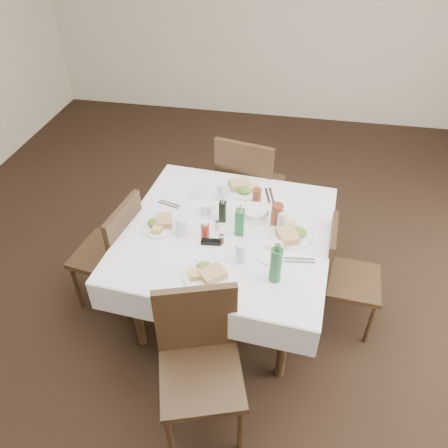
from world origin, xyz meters
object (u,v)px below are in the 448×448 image
(chair_west, at_px, (116,248))
(oil_cruet_dark, at_px, (223,211))
(chair_east, at_px, (341,271))
(water_w, at_px, (181,226))
(chair_south, at_px, (199,354))
(water_e, at_px, (282,220))
(chair_north, at_px, (248,183))
(coffee_mug, at_px, (207,210))
(water_n, at_px, (222,191))
(green_bottle, at_px, (276,264))
(dining_table, at_px, (227,238))
(ketchup_bottle, at_px, (205,230))
(oil_cruet_green, at_px, (240,221))
(water_s, at_px, (241,252))
(bread_basket, at_px, (255,213))

(chair_west, bearing_deg, oil_cruet_dark, 12.86)
(chair_east, relative_size, water_w, 6.36)
(chair_west, bearing_deg, water_w, -2.38)
(chair_west, bearing_deg, chair_south, -43.83)
(water_e, distance_m, oil_cruet_dark, 0.40)
(chair_north, xyz_separation_m, coffee_mug, (-0.19, -0.70, 0.22))
(chair_south, height_order, water_n, chair_south)
(water_n, xyz_separation_m, water_e, (0.45, -0.25, -0.00))
(water_w, xyz_separation_m, green_bottle, (0.64, -0.29, 0.05))
(dining_table, height_order, oil_cruet_dark, oil_cruet_dark)
(chair_south, distance_m, ketchup_bottle, 0.80)
(chair_south, bearing_deg, ketchup_bottle, 99.42)
(chair_east, bearing_deg, water_n, 161.24)
(chair_south, relative_size, oil_cruet_green, 3.95)
(water_s, bearing_deg, green_bottle, -28.97)
(chair_east, bearing_deg, oil_cruet_dark, 176.06)
(dining_table, height_order, chair_north, chair_north)
(chair_north, relative_size, water_s, 7.44)
(chair_north, relative_size, chair_west, 1.10)
(chair_north, bearing_deg, chair_east, -46.35)
(chair_north, distance_m, bread_basket, 0.71)
(bread_basket, bearing_deg, water_n, 148.49)
(water_w, height_order, green_bottle, green_bottle)
(chair_north, bearing_deg, dining_table, -91.60)
(oil_cruet_green, bearing_deg, water_w, -168.54)
(chair_south, relative_size, coffee_mug, 8.07)
(chair_south, bearing_deg, oil_cruet_dark, 92.54)
(chair_north, height_order, chair_east, chair_north)
(green_bottle, bearing_deg, water_e, 89.94)
(water_n, height_order, water_e, water_n)
(chair_west, height_order, bread_basket, chair_west)
(chair_north, xyz_separation_m, water_n, (-0.12, -0.51, 0.25))
(water_w, bearing_deg, ketchup_bottle, 3.22)
(water_s, bearing_deg, oil_cruet_green, 101.06)
(chair_north, xyz_separation_m, green_bottle, (0.33, -1.24, 0.30))
(dining_table, height_order, oil_cruet_green, oil_cruet_green)
(chair_north, relative_size, coffee_mug, 8.55)
(chair_east, bearing_deg, bread_basket, 167.23)
(dining_table, bearing_deg, chair_south, -90.37)
(chair_east, xyz_separation_m, bread_basket, (-0.63, 0.14, 0.31))
(chair_north, distance_m, oil_cruet_dark, 0.80)
(ketchup_bottle, bearing_deg, chair_west, 178.94)
(chair_west, relative_size, ketchup_bottle, 7.74)
(oil_cruet_green, xyz_separation_m, coffee_mug, (-0.26, 0.17, -0.06))
(water_s, height_order, coffee_mug, water_s)
(water_e, distance_m, ketchup_bottle, 0.52)
(chair_north, relative_size, water_e, 7.76)
(oil_cruet_dark, relative_size, oil_cruet_green, 0.80)
(chair_north, height_order, water_s, chair_north)
(chair_west, bearing_deg, water_e, 8.42)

